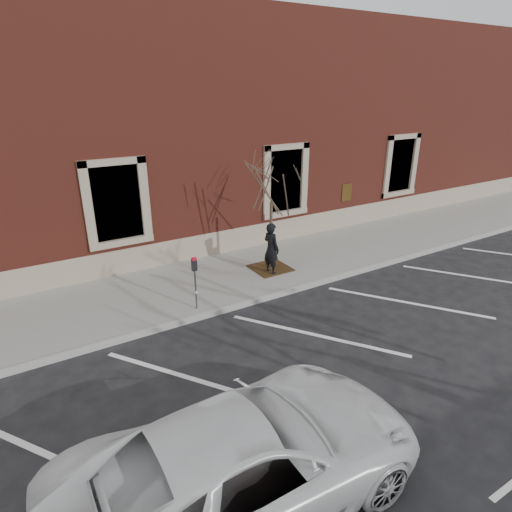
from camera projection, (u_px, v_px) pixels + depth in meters
ground at (267, 299)px, 12.06m from camera, size 120.00×120.00×0.00m
sidewalk_near at (237, 275)px, 13.41m from camera, size 40.00×3.50×0.15m
curb_near at (268, 297)px, 11.99m from camera, size 40.00×0.12×0.15m
parking_stripes at (316, 335)px, 10.31m from camera, size 28.00×4.40×0.01m
building_civic at (161, 129)px, 16.70m from camera, size 40.00×8.62×8.00m
man at (271, 249)px, 13.06m from camera, size 0.49×0.65×1.62m
parking_meter at (195, 274)px, 10.88m from camera, size 0.13×0.10×1.44m
tree_grate at (270, 268)px, 13.67m from camera, size 1.15×1.15×0.03m
sapling at (272, 183)px, 12.64m from camera, size 2.37×2.37×3.95m
white_truck at (246, 458)px, 6.00m from camera, size 5.44×2.52×1.51m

